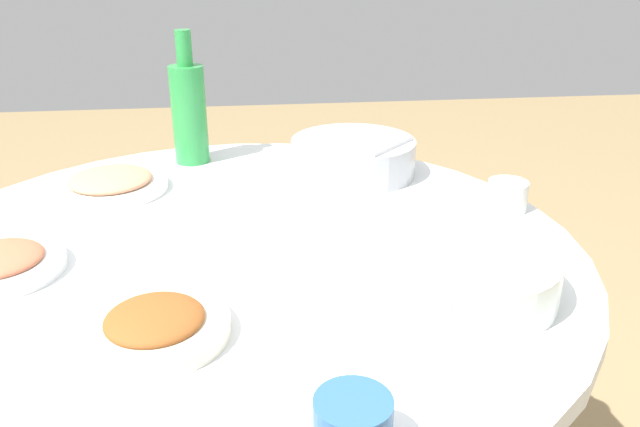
{
  "coord_description": "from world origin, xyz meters",
  "views": [
    {
      "loc": [
        -0.96,
        -0.03,
        1.22
      ],
      "look_at": [
        0.03,
        -0.14,
        0.78
      ],
      "focal_mm": 35.93,
      "sensor_mm": 36.0,
      "label": 1
    }
  ],
  "objects": [
    {
      "name": "round_dining_table",
      "position": [
        0.0,
        0.0,
        0.57
      ],
      "size": [
        1.15,
        1.15,
        0.75
      ],
      "color": "#99999E",
      "rests_on": "ground"
    },
    {
      "name": "rice_bowl",
      "position": [
        0.33,
        -0.25,
        0.79
      ],
      "size": [
        0.27,
        0.27,
        0.08
      ],
      "color": "#B2B5BA",
      "rests_on": "round_dining_table"
    },
    {
      "name": "soup_bowl",
      "position": [
        -0.19,
        -0.32,
        0.78
      ],
      "size": [
        0.26,
        0.26,
        0.07
      ],
      "color": "white",
      "rests_on": "round_dining_table"
    },
    {
      "name": "dish_shrimp",
      "position": [
        0.28,
        0.25,
        0.76
      ],
      "size": [
        0.22,
        0.22,
        0.04
      ],
      "color": "white",
      "rests_on": "round_dining_table"
    },
    {
      "name": "dish_stirfry",
      "position": [
        -0.25,
        0.1,
        0.76
      ],
      "size": [
        0.19,
        0.19,
        0.04
      ],
      "color": "silver",
      "rests_on": "round_dining_table"
    },
    {
      "name": "green_bottle",
      "position": [
        0.45,
        0.1,
        0.86
      ],
      "size": [
        0.08,
        0.08,
        0.29
      ],
      "color": "green",
      "rests_on": "round_dining_table"
    },
    {
      "name": "tea_cup_near",
      "position": [
        0.1,
        -0.5,
        0.77
      ],
      "size": [
        0.07,
        0.07,
        0.06
      ],
      "primitive_type": "cylinder",
      "color": "white",
      "rests_on": "round_dining_table"
    },
    {
      "name": "tea_cup_far",
      "position": [
        -0.48,
        -0.12,
        0.78
      ],
      "size": [
        0.08,
        0.08,
        0.06
      ],
      "primitive_type": "cylinder",
      "color": "#2E5E94",
      "rests_on": "round_dining_table"
    }
  ]
}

